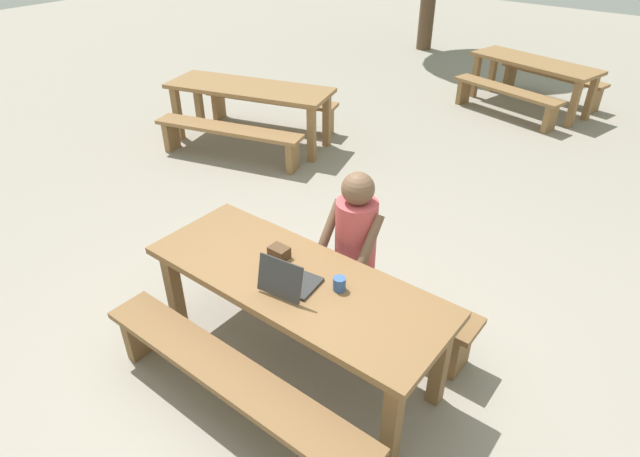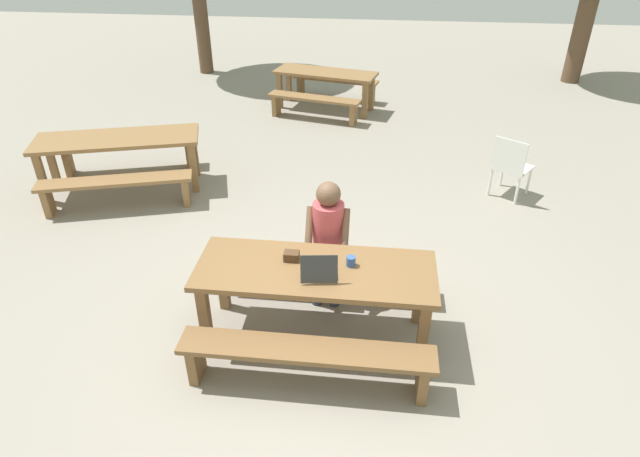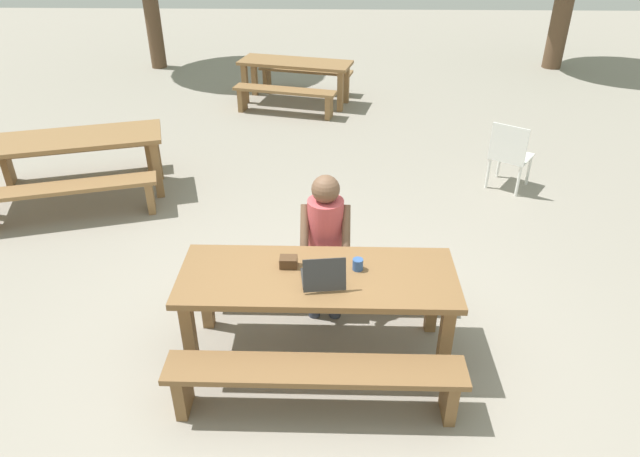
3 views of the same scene
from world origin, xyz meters
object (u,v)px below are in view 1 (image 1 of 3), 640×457
(laptop, at_px, (288,280))
(person_seated, at_px, (353,241))
(coffee_mug, at_px, (339,284))
(picnic_table_rear, at_px, (249,95))
(picnic_table_front, at_px, (295,290))
(small_pouch, at_px, (279,252))
(picnic_table_mid, at_px, (534,69))

(laptop, bearing_deg, person_seated, -97.55)
(coffee_mug, distance_m, picnic_table_rear, 4.15)
(picnic_table_front, distance_m, small_pouch, 0.29)
(person_seated, bearing_deg, picnic_table_front, -94.48)
(coffee_mug, bearing_deg, picnic_table_rear, 142.22)
(coffee_mug, height_order, picnic_table_rear, coffee_mug)
(laptop, relative_size, picnic_table_mid, 0.17)
(picnic_table_front, xyz_separation_m, person_seated, (0.05, 0.59, 0.09))
(picnic_table_rear, bearing_deg, laptop, -58.28)
(small_pouch, height_order, coffee_mug, coffee_mug)
(coffee_mug, bearing_deg, picnic_table_front, -165.76)
(picnic_table_mid, xyz_separation_m, picnic_table_rear, (-2.42, -3.56, 0.05))
(person_seated, xyz_separation_m, picnic_table_mid, (-0.61, 5.59, -0.14))
(laptop, distance_m, picnic_table_rear, 4.08)
(small_pouch, height_order, picnic_table_rear, small_pouch)
(small_pouch, relative_size, coffee_mug, 1.47)
(laptop, xyz_separation_m, picnic_table_rear, (-3.03, 2.73, -0.17))
(coffee_mug, relative_size, person_seated, 0.07)
(small_pouch, distance_m, coffee_mug, 0.52)
(coffee_mug, distance_m, picnic_table_mid, 6.17)
(coffee_mug, xyz_separation_m, person_seated, (-0.25, 0.51, -0.06))
(laptop, xyz_separation_m, small_pouch, (-0.27, 0.21, -0.02))
(person_seated, distance_m, picnic_table_mid, 5.63)
(laptop, bearing_deg, coffee_mug, -151.35)
(laptop, height_order, picnic_table_mid, laptop)
(coffee_mug, bearing_deg, picnic_table_mid, 98.01)
(picnic_table_front, xyz_separation_m, small_pouch, (-0.22, 0.10, 0.15))
(picnic_table_front, relative_size, picnic_table_rear, 0.93)
(person_seated, bearing_deg, coffee_mug, -63.84)
(picnic_table_mid, bearing_deg, picnic_table_rear, -110.73)
(laptop, relative_size, picnic_table_rear, 0.15)
(picnic_table_front, relative_size, person_seated, 1.64)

